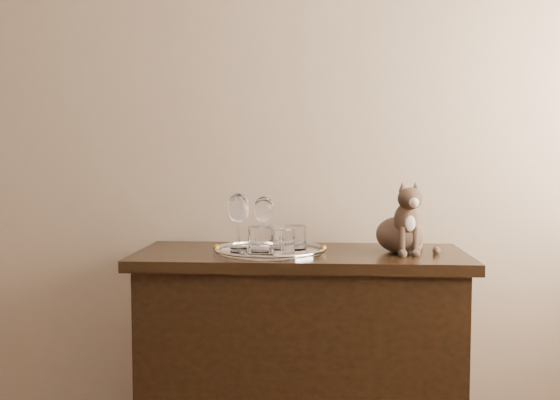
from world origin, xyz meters
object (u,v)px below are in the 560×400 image
(tumbler_a, at_px, (284,241))
(tumbler_c, at_px, (295,238))
(tray, at_px, (270,252))
(cat, at_px, (400,217))
(sideboard, at_px, (300,365))
(wine_glass_a, at_px, (239,221))
(wine_glass_c, at_px, (239,224))
(wine_glass_d, at_px, (264,224))
(tumbler_b, at_px, (261,241))

(tumbler_a, height_order, tumbler_c, tumbler_c)
(tray, bearing_deg, tumbler_c, 17.00)
(tumbler_a, bearing_deg, cat, 12.90)
(tray, bearing_deg, sideboard, 15.08)
(wine_glass_a, relative_size, wine_glass_c, 1.04)
(wine_glass_d, bearing_deg, tumbler_c, 19.96)
(tray, bearing_deg, tumbler_a, -44.60)
(sideboard, distance_m, tumbler_b, 0.52)
(wine_glass_d, relative_size, cat, 0.76)
(wine_glass_a, distance_m, cat, 0.59)
(wine_glass_a, distance_m, wine_glass_c, 0.09)
(wine_glass_c, distance_m, tumbler_c, 0.22)
(tumbler_c, relative_size, cat, 0.34)
(wine_glass_d, relative_size, tumbler_b, 1.99)
(wine_glass_d, xyz_separation_m, tumbler_a, (0.08, -0.04, -0.06))
(tray, xyz_separation_m, tumbler_b, (-0.02, -0.11, 0.05))
(wine_glass_a, relative_size, tumbler_c, 2.34)
(cat, bearing_deg, tray, 172.01)
(tray, xyz_separation_m, wine_glass_c, (-0.11, -0.04, 0.10))
(wine_glass_d, height_order, cat, cat)
(sideboard, height_order, wine_glass_c, wine_glass_c)
(wine_glass_a, bearing_deg, sideboard, -3.39)
(tray, distance_m, wine_glass_a, 0.17)
(wine_glass_a, height_order, wine_glass_d, wine_glass_a)
(tray, bearing_deg, cat, 4.72)
(sideboard, height_order, wine_glass_a, wine_glass_a)
(wine_glass_d, distance_m, tumbler_a, 0.10)
(tumbler_b, bearing_deg, tray, 78.84)
(tumbler_b, distance_m, tumbler_c, 0.18)
(sideboard, relative_size, wine_glass_a, 5.81)
(wine_glass_c, height_order, tumbler_a, wine_glass_c)
(wine_glass_c, bearing_deg, sideboard, 18.47)
(tray, height_order, cat, cat)
(sideboard, distance_m, tumbler_c, 0.48)
(wine_glass_a, height_order, tumbler_c, wine_glass_a)
(wine_glass_a, bearing_deg, tumbler_a, -29.53)
(wine_glass_c, height_order, wine_glass_d, same)
(sideboard, height_order, wine_glass_d, wine_glass_d)
(tray, distance_m, cat, 0.49)
(cat, bearing_deg, wine_glass_c, 175.36)
(sideboard, distance_m, cat, 0.66)
(wine_glass_a, bearing_deg, wine_glass_d, -29.57)
(tumbler_b, height_order, tumbler_c, tumbler_b)
(tumbler_a, relative_size, cat, 0.32)
(wine_glass_a, relative_size, tumbler_b, 2.08)
(sideboard, distance_m, wine_glass_a, 0.58)
(tumbler_a, height_order, tumbler_b, tumbler_b)
(tray, relative_size, cat, 1.54)
(sideboard, height_order, tumbler_a, tumbler_a)
(tumbler_a, bearing_deg, sideboard, 57.53)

